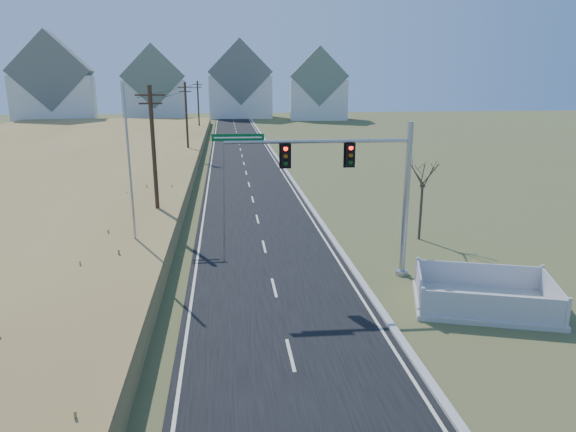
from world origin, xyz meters
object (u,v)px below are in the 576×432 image
object	(u,v)px
fence_enclosure	(484,300)
flagpole	(132,194)
open_sign	(448,306)
traffic_signal_mast	(368,185)
bare_tree	(423,173)

from	to	relation	value
fence_enclosure	flagpole	distance (m)	17.53
fence_enclosure	open_sign	size ratio (longest dim) A/B	9.48
traffic_signal_mast	flagpole	xyz separation A→B (m)	(-11.40, 3.40, -0.90)
traffic_signal_mast	open_sign	xyz separation A→B (m)	(2.27, -4.57, -4.19)
traffic_signal_mast	flagpole	size ratio (longest dim) A/B	1.02
bare_tree	fence_enclosure	bearing A→B (deg)	-94.53
traffic_signal_mast	open_sign	world-z (taller)	traffic_signal_mast
traffic_signal_mast	bare_tree	world-z (taller)	traffic_signal_mast
fence_enclosure	flagpole	size ratio (longest dim) A/B	0.72
fence_enclosure	flagpole	bearing A→B (deg)	172.05
open_sign	bare_tree	size ratio (longest dim) A/B	0.14
traffic_signal_mast	flagpole	world-z (taller)	flagpole
traffic_signal_mast	fence_enclosure	xyz separation A→B (m)	(4.11, -4.02, -4.29)
bare_tree	traffic_signal_mast	bearing A→B (deg)	-131.85
bare_tree	flagpole	bearing A→B (deg)	-172.88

